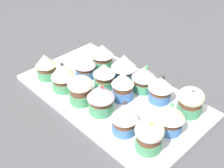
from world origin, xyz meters
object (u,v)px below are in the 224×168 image
object	(u,v)px
cupcake_6	(86,65)
cupcake_13	(160,88)
cupcake_5	(149,135)
cupcake_12	(144,78)
cupcake_8	(123,85)
cupcake_7	(104,75)
cupcake_11	(124,66)
cupcake_0	(46,66)
cupcake_3	(101,98)
cupcake_14	(190,101)
baking_tray	(112,95)
cupcake_2	(80,90)
cupcake_4	(125,117)
cupcake_9	(171,117)
cupcake_1	(63,76)
cupcake_10	(102,55)

from	to	relation	value
cupcake_6	cupcake_13	world-z (taller)	cupcake_13
cupcake_5	cupcake_12	distance (cm)	19.83
cupcake_5	cupcake_8	distance (cm)	17.02
cupcake_7	cupcake_11	bearing A→B (deg)	83.42
cupcake_0	cupcake_8	bearing A→B (deg)	21.96
cupcake_3	cupcake_8	distance (cm)	7.22
cupcake_3	cupcake_14	xyz separation A→B (cm)	(14.76, 14.36, -0.56)
baking_tray	cupcake_12	distance (cm)	9.24
cupcake_7	baking_tray	bearing A→B (deg)	-10.16
cupcake_3	cupcake_0	bearing A→B (deg)	-176.84
baking_tray	cupcake_12	size ratio (longest dim) A/B	6.77
cupcake_3	cupcake_8	world-z (taller)	cupcake_3
cupcake_2	cupcake_4	bearing A→B (deg)	1.22
cupcake_5	cupcake_3	bearing A→B (deg)	177.18
cupcake_8	cupcake_13	xyz separation A→B (cm)	(6.97, 5.96, -0.17)
cupcake_7	cupcake_14	world-z (taller)	cupcake_14
cupcake_2	cupcake_9	xyz separation A→B (cm)	(21.09, 7.63, 0.30)
cupcake_4	cupcake_13	xyz separation A→B (cm)	(-1.30, 13.95, -0.39)
cupcake_4	cupcake_5	distance (cm)	6.78
cupcake_1	cupcake_7	distance (cm)	10.48
cupcake_3	cupcake_4	size ratio (longest dim) A/B	0.99
cupcake_5	cupcake_10	size ratio (longest dim) A/B	1.04
cupcake_4	cupcake_5	bearing A→B (deg)	0.24
cupcake_12	cupcake_8	bearing A→B (deg)	-101.41
cupcake_8	cupcake_12	world-z (taller)	cupcake_8
cupcake_8	cupcake_9	world-z (taller)	cupcake_9
cupcake_3	cupcake_12	distance (cm)	13.60
baking_tray	cupcake_10	xyz separation A→B (cm)	(-10.97, 6.85, 4.32)
cupcake_7	cupcake_13	world-z (taller)	cupcake_13
cupcake_10	cupcake_0	bearing A→B (deg)	-114.72
cupcake_3	cupcake_5	world-z (taller)	cupcake_3
cupcake_7	cupcake_10	size ratio (longest dim) A/B	0.97
cupcake_2	cupcake_6	world-z (taller)	same
baking_tray	cupcake_6	world-z (taller)	cupcake_6
baking_tray	cupcake_4	xyz separation A→B (cm)	(11.33, -7.30, 4.64)
cupcake_0	cupcake_3	size ratio (longest dim) A/B	0.90
cupcake_1	cupcake_7	size ratio (longest dim) A/B	1.17
baking_tray	cupcake_7	size ratio (longest dim) A/B	7.09
cupcake_7	cupcake_13	distance (cm)	14.85
cupcake_4	cupcake_13	distance (cm)	14.01
baking_tray	cupcake_11	bearing A→B (deg)	111.30
cupcake_14	cupcake_2	bearing A→B (deg)	-143.51
cupcake_10	cupcake_11	world-z (taller)	cupcake_11
cupcake_8	cupcake_11	xyz separation A→B (cm)	(-5.86, 6.50, -0.01)
cupcake_6	cupcake_8	xyz separation A→B (cm)	(13.55, 0.46, 0.21)
cupcake_3	cupcake_13	distance (cm)	14.93
cupcake_6	cupcake_10	world-z (taller)	cupcake_10
cupcake_14	cupcake_10	bearing A→B (deg)	-178.04
cupcake_0	cupcake_13	distance (cm)	31.16
cupcake_3	cupcake_5	bearing A→B (deg)	-2.82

